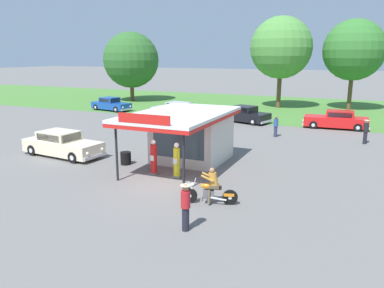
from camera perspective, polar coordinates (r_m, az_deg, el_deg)
ground_plane at (r=18.55m, az=-4.66°, el=-6.03°), size 300.00×300.00×0.00m
grass_verge_strip at (r=46.50m, az=13.47°, el=5.34°), size 120.00×24.00×0.01m
service_station_kiosk at (r=21.96m, az=-0.36°, el=1.83°), size 4.55×7.57×3.50m
gas_pump_nearside at (r=19.84m, az=-5.76°, el=-2.20°), size 0.44×0.44×1.86m
gas_pump_offside at (r=19.24m, az=-2.31°, el=-2.70°), size 0.44×0.44×1.82m
motorcycle_with_rider at (r=15.97m, az=2.83°, el=-6.75°), size 2.26×0.92×1.58m
featured_classic_sedan at (r=24.78m, az=-18.87°, el=-0.08°), size 5.52×2.38×1.52m
parked_car_back_row_centre_left at (r=35.68m, az=7.63°, el=4.38°), size 5.46×3.25×1.51m
parked_car_back_row_right at (r=34.50m, az=20.83°, el=3.36°), size 5.39×2.18×1.52m
parked_car_back_row_left at (r=43.81m, az=-12.05°, el=5.80°), size 5.10×2.60×1.45m
parked_car_back_row_far_right at (r=38.39m, az=-2.40°, el=5.12°), size 5.28×2.68×1.50m
bystander_strolling_foreground at (r=13.52m, az=-0.97°, el=-9.27°), size 0.38×0.38×1.73m
bystander_chatting_near_pumps at (r=29.53m, az=12.45°, el=2.64°), size 0.34×0.34×1.59m
bystander_standing_back_lot at (r=29.17m, az=24.59°, el=1.78°), size 0.37×0.37×1.71m
tree_oak_left at (r=45.94m, az=13.22°, el=13.87°), size 7.05×7.05×10.42m
tree_oak_far_right at (r=52.45m, az=-9.13°, el=12.32°), size 7.36×7.36×9.10m
tree_oak_centre at (r=46.75m, az=23.11°, el=12.82°), size 6.71×6.71×9.97m
spare_tire_stack at (r=21.99m, az=-9.90°, el=-2.11°), size 0.60×0.60×0.72m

